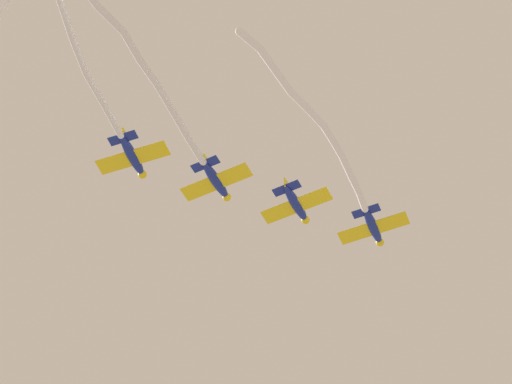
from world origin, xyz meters
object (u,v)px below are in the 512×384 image
Objects in this scene: airplane_right_wing at (216,181)px; airplane_lead at (373,227)px; airplane_left_wing at (296,204)px; airplane_slot at (133,157)px.

airplane_lead is at bearing -44.39° from airplane_right_wing.
airplane_lead is 8.21m from airplane_left_wing.
airplane_right_wing reaches higher than airplane_left_wing.
airplane_left_wing is 8.22m from airplane_right_wing.
airplane_right_wing is at bearing -51.61° from airplane_slot.
airplane_right_wing is 8.23m from airplane_slot.
airplane_lead is at bearing -44.11° from airplane_left_wing.
airplane_slot reaches higher than airplane_right_wing.
airplane_slot is (-3.21, 7.57, 0.25)m from airplane_right_wing.
airplane_lead is 24.67m from airplane_slot.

